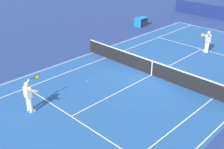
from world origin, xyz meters
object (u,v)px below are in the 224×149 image
at_px(tennis_net, 152,68).
at_px(tennis_ball, 87,81).
at_px(tennis_player_far, 207,40).
at_px(equipment_cart_tarped, 141,22).
at_px(tennis_player_near, 28,95).

xyz_separation_m(tennis_net, tennis_ball, (3.44, -2.20, -0.46)).
distance_m(tennis_net, tennis_player_far, 6.11).
bearing_deg(tennis_ball, equipment_cart_tarped, -155.61).
xyz_separation_m(tennis_net, equipment_cart_tarped, (-8.10, -7.44, -0.05)).
bearing_deg(equipment_cart_tarped, tennis_net, 42.56).
bearing_deg(tennis_net, tennis_player_near, -13.44).
distance_m(tennis_player_near, tennis_player_far, 13.79).
height_order(tennis_player_far, tennis_ball, tennis_player_far).
xyz_separation_m(tennis_net, tennis_player_near, (7.52, -1.80, 0.44)).
bearing_deg(tennis_ball, tennis_player_near, 5.70).
bearing_deg(tennis_player_near, equipment_cart_tarped, -160.15).
distance_m(tennis_player_near, tennis_ball, 4.19).
xyz_separation_m(tennis_player_near, tennis_player_far, (-13.60, 2.32, 0.00)).
bearing_deg(equipment_cart_tarped, tennis_ball, 24.39).
bearing_deg(equipment_cart_tarped, tennis_player_far, 75.72).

